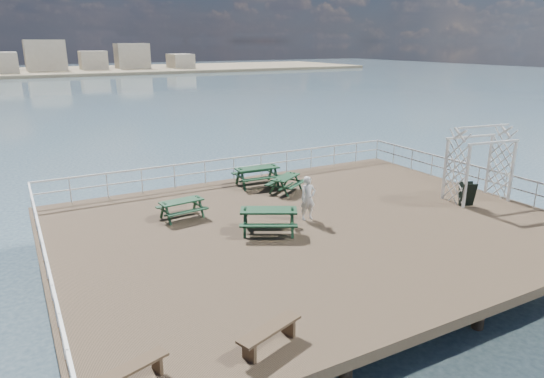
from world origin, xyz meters
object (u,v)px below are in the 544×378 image
Objects in this scene: picnic_table_c at (286,181)px; flat_bench_near at (132,371)px; picnic_table_d at (269,216)px; person at (308,198)px; flat_bench_far at (270,333)px; picnic_table_a at (182,205)px; picnic_table_b at (257,172)px; trellis_arbor at (479,168)px.

picnic_table_c is 1.32× the size of flat_bench_near.
picnic_table_d is 1.94m from person.
flat_bench_near is 0.90× the size of flat_bench_far.
picnic_table_a is at bearing 156.50° from picnic_table_d.
picnic_table_a is 1.02× the size of flat_bench_far.
picnic_table_a is at bearing -146.71° from picnic_table_b.
picnic_table_d is 8.32m from flat_bench_near.
person is at bearing -90.73° from picnic_table_b.
picnic_table_b is 1.64m from picnic_table_c.
person reaches higher than flat_bench_far.
picnic_table_a is 0.70× the size of picnic_table_d.
flat_bench_far is 13.45m from trellis_arbor.
trellis_arbor is at bearing -38.06° from picnic_table_b.
flat_bench_near is 16.14m from trellis_arbor.
picnic_table_c is 1.19× the size of flat_bench_far.
picnic_table_b is 9.52m from trellis_arbor.
picnic_table_a is 4.74m from person.
picnic_table_c is at bearing 151.22° from trellis_arbor.
picnic_table_d is 1.49× the size of person.
picnic_table_b is at bearing 81.24° from picnic_table_c.
trellis_arbor reaches higher than picnic_table_a.
trellis_arbor reaches higher than picnic_table_b.
picnic_table_a reaches higher than flat_bench_far.
flat_bench_near is (-6.06, -5.69, -0.28)m from picnic_table_d.
flat_bench_near is 0.93× the size of person.
picnic_table_b is 1.22× the size of flat_bench_far.
picnic_table_b reaches higher than picnic_table_a.
flat_bench_near is 2.93m from flat_bench_far.
flat_bench_far is at bearing -21.30° from flat_bench_near.
trellis_arbor is 7.61m from person.
trellis_arbor is (7.06, -6.34, 0.78)m from picnic_table_b.
picnic_table_a is 0.84× the size of picnic_table_b.
picnic_table_c reaches higher than flat_bench_near.
picnic_table_c is (5.13, 1.02, -0.00)m from picnic_table_a.
person reaches higher than picnic_table_b.
picnic_table_b is at bearing 146.42° from trellis_arbor.
picnic_table_c is at bearing 29.17° from flat_bench_near.
trellis_arbor reaches higher than flat_bench_far.
picnic_table_d is (-2.28, -5.35, -0.01)m from picnic_table_b.
picnic_table_d is 6.67m from flat_bench_far.
flat_bench_far is 1.03× the size of person.
picnic_table_b is at bearing 35.43° from flat_bench_near.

